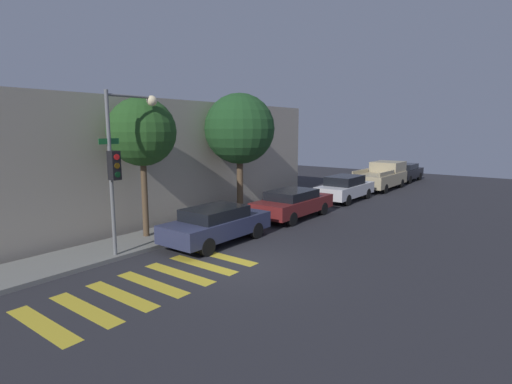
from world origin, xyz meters
The scene contains 12 objects.
ground_plane centered at (0.00, 0.00, 0.00)m, with size 60.00×60.00×0.00m, color #28282D.
sidewalk centered at (0.00, 4.29, 0.07)m, with size 26.00×2.18×0.14m, color slate.
building_row centered at (0.00, 8.78, 2.71)m, with size 26.00×6.00×5.43m, color #A89E8E.
crosswalk centered at (-2.63, 0.80, 0.00)m, with size 6.25×2.60×0.00m.
traffic_light_pole centered at (-1.60, 3.37, 3.48)m, with size 2.23×0.56×5.35m.
sedan_near_corner centered at (1.35, 2.10, 0.72)m, with size 4.35×1.79×1.35m.
sedan_middle centered at (6.59, 2.10, 0.72)m, with size 4.57×1.88×1.33m.
sedan_far_end centered at (12.28, 2.10, 0.76)m, with size 4.52×1.78×1.46m.
pickup_truck centered at (18.25, 2.10, 0.90)m, with size 5.25×2.10×1.82m.
sedan_tail_of_row centered at (23.28, 2.10, 0.74)m, with size 4.28×1.79×1.40m.
tree_near_corner centered at (0.06, 4.54, 4.04)m, with size 2.51×2.51×5.32m.
tree_midblock centered at (5.64, 4.54, 4.14)m, with size 3.34×3.34×5.84m.
Camera 1 is at (-9.10, -7.73, 4.19)m, focal length 28.00 mm.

